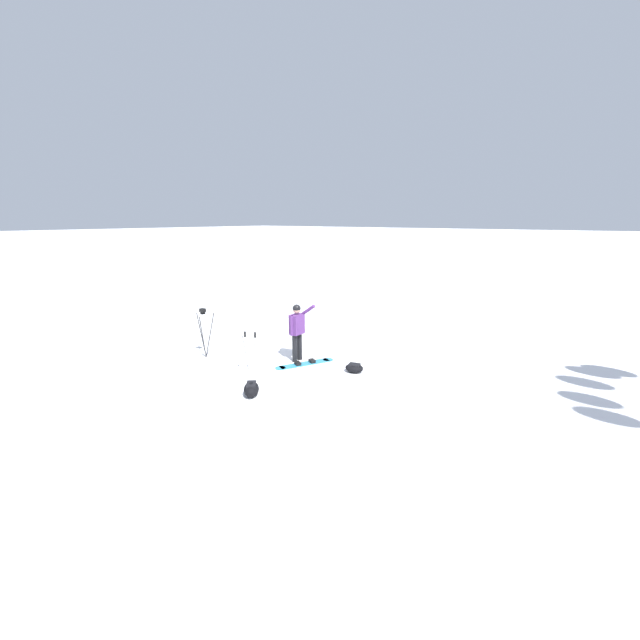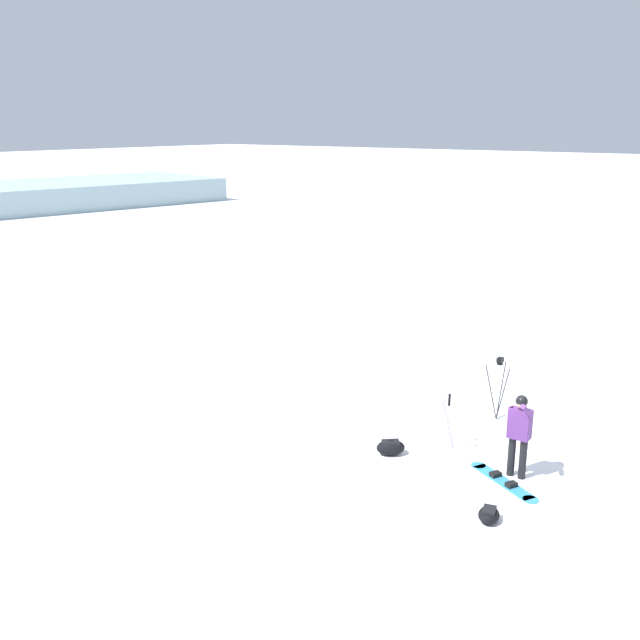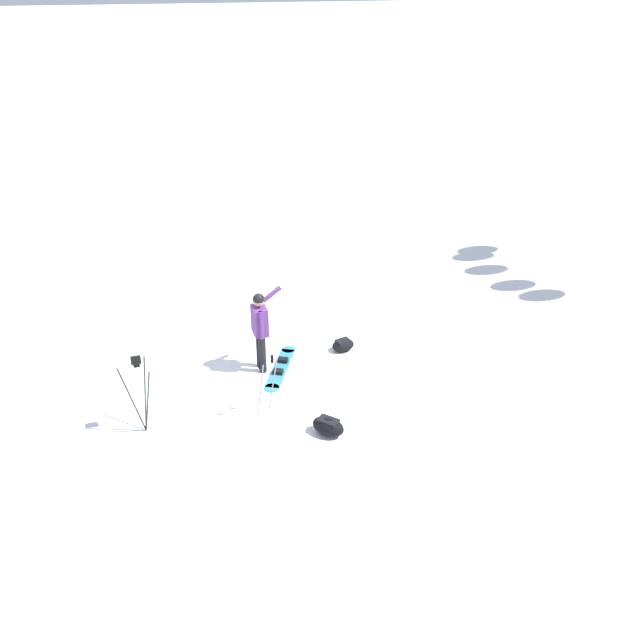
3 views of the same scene
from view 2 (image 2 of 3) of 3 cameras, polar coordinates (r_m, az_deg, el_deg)
name	(u,v)px [view 2 (image 2 of 3)]	position (r m, az deg, el deg)	size (l,w,h in m)	color
ground_plane	(499,475)	(14.18, 14.23, -12.04)	(300.00, 300.00, 0.00)	white
snowboarder	(519,428)	(13.79, 15.75, -8.37)	(0.48, 0.63, 1.66)	black
snowboard	(503,481)	(13.95, 14.53, -12.43)	(1.58, 0.94, 0.10)	teal
gear_bag_large	(391,447)	(14.54, 5.71, -10.15)	(0.66, 0.64, 0.31)	black
camera_tripod	(499,376)	(16.27, 14.23, -4.38)	(0.57, 0.52, 1.46)	#262628
gear_bag_small	(489,514)	(12.64, 13.43, -14.97)	(0.46, 0.55, 0.24)	black
ski_poles	(449,415)	(14.63, 10.31, -7.53)	(0.40, 0.36, 1.16)	gray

